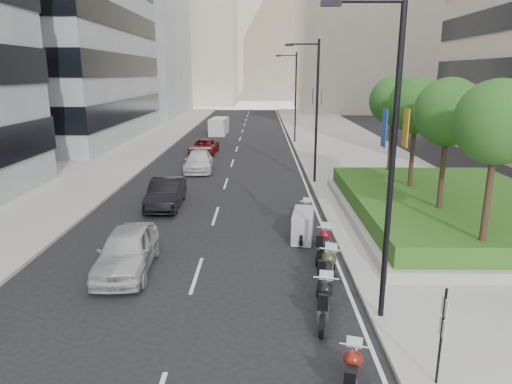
{
  "coord_description": "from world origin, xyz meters",
  "views": [
    {
      "loc": [
        0.78,
        -11.0,
        6.99
      ],
      "look_at": [
        0.58,
        8.11,
        2.0
      ],
      "focal_mm": 32.0,
      "sensor_mm": 36.0,
      "label": 1
    }
  ],
  "objects_px": {
    "car_c": "(199,161)",
    "car_a": "(127,250)",
    "car_d": "(204,147)",
    "motorcycle_3": "(327,269)",
    "motorcycle_5": "(303,225)",
    "lamp_post_2": "(294,93)",
    "motorcycle_2": "(324,302)",
    "motorcycle_4": "(323,244)",
    "motorcycle_6": "(305,213)",
    "lamp_post_0": "(387,148)",
    "delivery_van": "(219,127)",
    "lamp_post_1": "(314,105)",
    "motorcycle_1": "(352,375)",
    "parking_sign": "(442,332)",
    "car_b": "(166,193)"
  },
  "relations": [
    {
      "from": "parking_sign",
      "to": "motorcycle_1",
      "type": "bearing_deg",
      "value": -172.81
    },
    {
      "from": "lamp_post_1",
      "to": "parking_sign",
      "type": "relative_size",
      "value": 3.6
    },
    {
      "from": "lamp_post_2",
      "to": "car_a",
      "type": "relative_size",
      "value": 1.96
    },
    {
      "from": "lamp_post_1",
      "to": "motorcycle_1",
      "type": "height_order",
      "value": "lamp_post_1"
    },
    {
      "from": "lamp_post_1",
      "to": "lamp_post_2",
      "type": "xyz_separation_m",
      "value": [
        0.0,
        18.0,
        0.0
      ]
    },
    {
      "from": "motorcycle_5",
      "to": "motorcycle_1",
      "type": "bearing_deg",
      "value": -170.03
    },
    {
      "from": "car_a",
      "to": "car_d",
      "type": "distance_m",
      "value": 24.72
    },
    {
      "from": "motorcycle_2",
      "to": "delivery_van",
      "type": "bearing_deg",
      "value": 21.0
    },
    {
      "from": "car_a",
      "to": "motorcycle_5",
      "type": "bearing_deg",
      "value": 23.12
    },
    {
      "from": "motorcycle_1",
      "to": "motorcycle_4",
      "type": "bearing_deg",
      "value": 12.5
    },
    {
      "from": "motorcycle_2",
      "to": "lamp_post_1",
      "type": "bearing_deg",
      "value": 6.68
    },
    {
      "from": "delivery_van",
      "to": "motorcycle_1",
      "type": "bearing_deg",
      "value": -76.29
    },
    {
      "from": "motorcycle_4",
      "to": "motorcycle_6",
      "type": "relative_size",
      "value": 1.1
    },
    {
      "from": "delivery_van",
      "to": "car_b",
      "type": "bearing_deg",
      "value": -85.43
    },
    {
      "from": "motorcycle_6",
      "to": "car_a",
      "type": "xyz_separation_m",
      "value": [
        -6.92,
        -5.4,
        0.25
      ]
    },
    {
      "from": "motorcycle_5",
      "to": "car_d",
      "type": "distance_m",
      "value": 22.49
    },
    {
      "from": "parking_sign",
      "to": "car_b",
      "type": "distance_m",
      "value": 17.2
    },
    {
      "from": "motorcycle_4",
      "to": "lamp_post_1",
      "type": "bearing_deg",
      "value": 14.47
    },
    {
      "from": "motorcycle_5",
      "to": "car_a",
      "type": "distance_m",
      "value": 7.44
    },
    {
      "from": "parking_sign",
      "to": "motorcycle_1",
      "type": "relative_size",
      "value": 1.28
    },
    {
      "from": "lamp_post_2",
      "to": "car_c",
      "type": "height_order",
      "value": "lamp_post_2"
    },
    {
      "from": "delivery_van",
      "to": "lamp_post_2",
      "type": "bearing_deg",
      "value": -33.03
    },
    {
      "from": "motorcycle_3",
      "to": "motorcycle_5",
      "type": "relative_size",
      "value": 1.02
    },
    {
      "from": "motorcycle_4",
      "to": "lamp_post_0",
      "type": "bearing_deg",
      "value": -149.87
    },
    {
      "from": "motorcycle_5",
      "to": "car_c",
      "type": "relative_size",
      "value": 0.45
    },
    {
      "from": "car_b",
      "to": "motorcycle_5",
      "type": "bearing_deg",
      "value": -36.92
    },
    {
      "from": "lamp_post_1",
      "to": "car_a",
      "type": "bearing_deg",
      "value": -120.98
    },
    {
      "from": "lamp_post_2",
      "to": "motorcycle_1",
      "type": "relative_size",
      "value": 4.62
    },
    {
      "from": "motorcycle_3",
      "to": "car_b",
      "type": "distance_m",
      "value": 11.95
    },
    {
      "from": "motorcycle_3",
      "to": "car_a",
      "type": "height_order",
      "value": "car_a"
    },
    {
      "from": "lamp_post_2",
      "to": "motorcycle_5",
      "type": "distance_m",
      "value": 28.72
    },
    {
      "from": "motorcycle_6",
      "to": "car_c",
      "type": "height_order",
      "value": "car_c"
    },
    {
      "from": "motorcycle_5",
      "to": "motorcycle_6",
      "type": "bearing_deg",
      "value": 1.64
    },
    {
      "from": "lamp_post_0",
      "to": "motorcycle_2",
      "type": "relative_size",
      "value": 4.0
    },
    {
      "from": "parking_sign",
      "to": "car_c",
      "type": "xyz_separation_m",
      "value": [
        -8.59,
        24.03,
        -0.75
      ]
    },
    {
      "from": "lamp_post_2",
      "to": "delivery_van",
      "type": "height_order",
      "value": "lamp_post_2"
    },
    {
      "from": "lamp_post_0",
      "to": "motorcycle_4",
      "type": "bearing_deg",
      "value": 101.42
    },
    {
      "from": "lamp_post_0",
      "to": "motorcycle_2",
      "type": "bearing_deg",
      "value": -177.1
    },
    {
      "from": "motorcycle_5",
      "to": "car_b",
      "type": "distance_m",
      "value": 8.48
    },
    {
      "from": "parking_sign",
      "to": "motorcycle_2",
      "type": "height_order",
      "value": "parking_sign"
    },
    {
      "from": "motorcycle_2",
      "to": "lamp_post_0",
      "type": "bearing_deg",
      "value": -75.36
    },
    {
      "from": "motorcycle_5",
      "to": "car_b",
      "type": "height_order",
      "value": "car_b"
    },
    {
      "from": "motorcycle_1",
      "to": "lamp_post_2",
      "type": "bearing_deg",
      "value": 13.51
    },
    {
      "from": "lamp_post_2",
      "to": "delivery_van",
      "type": "relative_size",
      "value": 1.94
    },
    {
      "from": "car_c",
      "to": "motorcycle_6",
      "type": "bearing_deg",
      "value": -65.49
    },
    {
      "from": "motorcycle_2",
      "to": "car_d",
      "type": "relative_size",
      "value": 0.48
    },
    {
      "from": "car_c",
      "to": "car_a",
      "type": "bearing_deg",
      "value": -94.84
    },
    {
      "from": "parking_sign",
      "to": "car_d",
      "type": "relative_size",
      "value": 0.53
    },
    {
      "from": "car_a",
      "to": "motorcycle_4",
      "type": "bearing_deg",
      "value": 6.14
    },
    {
      "from": "motorcycle_1",
      "to": "motorcycle_3",
      "type": "bearing_deg",
      "value": 13.3
    }
  ]
}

